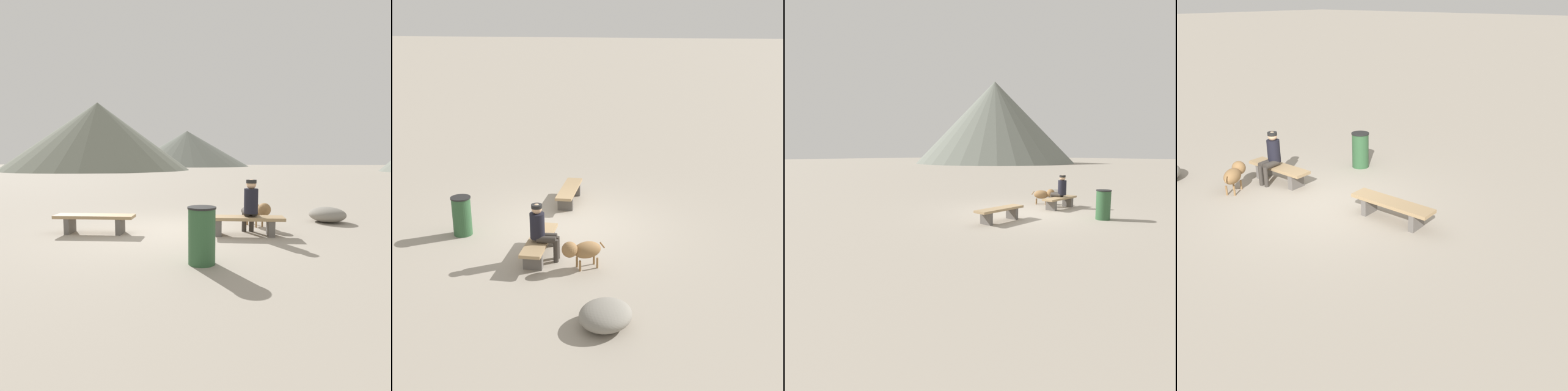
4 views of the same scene
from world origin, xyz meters
TOP-DOWN VIEW (x-y plane):
  - ground at (0.00, 0.00)m, footprint 210.00×210.00m
  - bench_left at (-1.68, -0.37)m, footprint 1.80×0.47m
  - bench_right at (1.69, -0.31)m, footprint 1.74×0.47m
  - seated_person at (1.82, -0.22)m, footprint 0.35×0.61m
  - dog at (2.09, 0.67)m, footprint 0.65×0.82m
  - trash_bin at (0.87, -2.39)m, footprint 0.46×0.46m
  - boulder at (4.02, 1.43)m, footprint 1.23×1.19m
  - distant_peak_2 at (38.89, 38.30)m, footprint 30.39×30.39m

SIDE VIEW (x-z plane):
  - ground at x=0.00m, z-range -0.06..0.00m
  - boulder at x=4.02m, z-range 0.00..0.40m
  - bench_right at x=1.69m, z-range 0.09..0.51m
  - bench_left at x=-1.68m, z-range 0.10..0.52m
  - dog at x=2.09m, z-range 0.10..0.73m
  - trash_bin at x=0.87m, z-range 0.00..0.93m
  - seated_person at x=1.82m, z-range 0.09..1.33m
  - distant_peak_2 at x=38.89m, z-range 0.00..15.51m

